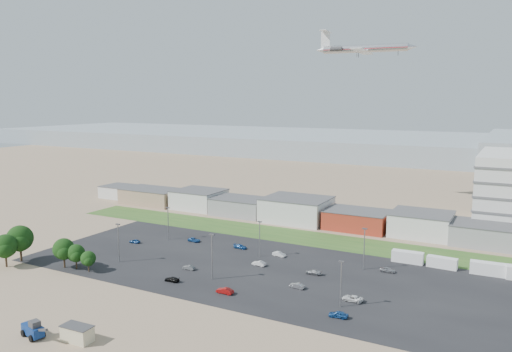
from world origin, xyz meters
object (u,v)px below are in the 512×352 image
Objects in this scene: airliner at (365,48)px; parked_car_8 at (388,270)px; parked_car_5 at (135,241)px; parked_car_11 at (279,254)px; telehandler at (33,328)px; tree_far_left at (5,249)px; parked_car_13 at (225,291)px; parked_car_4 at (189,267)px; parked_car_7 at (259,263)px; parked_car_12 at (314,272)px; parked_car_1 at (297,286)px; portable_shed at (77,333)px; parked_car_3 at (172,279)px; parked_car_0 at (352,298)px; parked_car_9 at (194,240)px; parked_car_2 at (338,314)px; box_trailer_a at (408,257)px; parked_car_6 at (240,247)px.

parked_car_8 is at bearing -75.22° from airliner.
parked_car_11 reaches higher than parked_car_5.
telehandler is 44.69m from tree_far_left.
parked_car_13 is (44.09, -20.71, 0.08)m from parked_car_5.
tree_far_left is 2.89× the size of parked_car_4.
parked_car_12 is (14.72, 0.49, -0.04)m from parked_car_7.
parked_car_5 is at bearing -91.18° from parked_car_12.
parked_car_1 reaches higher than parked_car_12.
parked_car_3 is at bearing 93.70° from portable_shed.
telehandler reaches higher than parked_car_3.
parked_car_7 is at bearing -89.07° from parked_car_12.
airliner is 118.22m from parked_car_4.
parked_car_0 is 59.19m from parked_car_9.
parked_car_2 is at bearing 32.01° from parked_car_12.
telehandler reaches higher than parked_car_12.
parked_car_7 is at bearing -149.37° from box_trailer_a.
parked_car_11 is (-26.74, 20.24, 0.00)m from parked_car_0.
parked_car_13 is (16.14, -9.07, 0.10)m from parked_car_4.
airliner is at bearing 83.67° from portable_shed.
tree_far_left is 2.65× the size of parked_car_1.
tree_far_left is 2.45× the size of parked_car_12.
parked_car_9 is at bearing -135.50° from parked_car_13.
box_trailer_a is at bearing 168.10° from parked_car_2.
parked_car_13 is at bearing 57.90° from parked_car_5.
telehandler is at bearing -165.00° from portable_shed.
parked_car_6 is (0.97, 30.23, 0.04)m from parked_car_3.
parked_car_4 is at bearing 94.37° from portable_shed.
parked_car_3 is 14.73m from parked_car_13.
parked_car_2 is 25.89m from parked_car_13.
parked_car_7 is (-0.02, -89.05, -61.41)m from airliner.
parked_car_7 is 14.73m from parked_car_12.
parked_car_4 is 0.90× the size of parked_car_7.
tree_far_left is 2.38× the size of parked_car_6.
parked_car_11 is at bearing -125.89° from parked_car_0.
parked_car_2 is 39.69m from parked_car_11.
telehandler reaches higher than parked_car_5.
box_trailer_a is 38.82m from parked_car_7.
parked_car_7 is (-27.98, 10.90, -0.01)m from parked_car_0.
portable_shed is 61.47m from parked_car_6.
telehandler is at bearing -45.66° from parked_car_0.
portable_shed is 1.52× the size of parked_car_3.
parked_car_5 is (-69.98, 20.67, -0.08)m from parked_car_2.
parked_car_8 is (15.42, 20.20, 0.03)m from parked_car_1.
airliner reaches higher than parked_car_13.
parked_car_2 is (13.23, -10.33, 0.06)m from parked_car_1.
parked_car_1 is 1.09× the size of parked_car_4.
parked_car_7 is at bearing 84.40° from telehandler.
airliner reaches higher than parked_car_4.
parked_car_6 is at bearing -126.89° from parked_car_7.
box_trailer_a is 97.19m from airliner.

